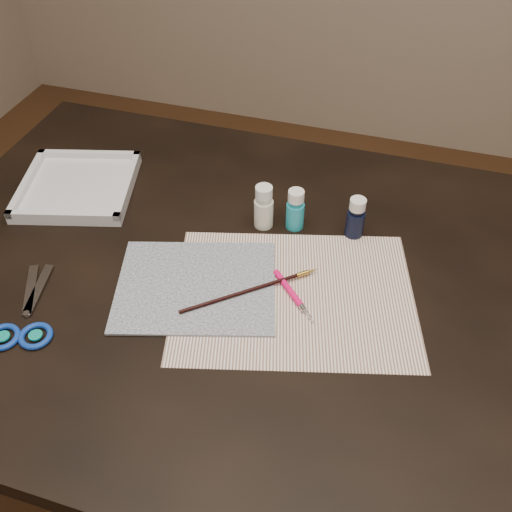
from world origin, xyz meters
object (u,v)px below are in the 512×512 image
(scissors, at_px, (24,306))
(paint_bottle_white, at_px, (264,207))
(canvas, at_px, (196,286))
(paint_bottle_navy, at_px, (356,218))
(paper, at_px, (294,295))
(paint_bottle_cyan, at_px, (295,209))
(palette_tray, at_px, (78,186))

(scissors, bearing_deg, paint_bottle_white, -71.80)
(canvas, distance_m, paint_bottle_navy, 0.32)
(paper, height_order, paint_bottle_navy, paint_bottle_navy)
(canvas, relative_size, paint_bottle_navy, 3.25)
(paint_bottle_cyan, relative_size, scissors, 0.40)
(canvas, relative_size, scissors, 1.30)
(paint_bottle_navy, distance_m, palette_tray, 0.57)
(paper, bearing_deg, palette_tray, 162.77)
(paint_bottle_white, height_order, paint_bottle_navy, paint_bottle_white)
(paint_bottle_white, distance_m, palette_tray, 0.40)
(paint_bottle_navy, bearing_deg, canvas, -137.58)
(canvas, distance_m, scissors, 0.28)
(paint_bottle_white, relative_size, palette_tray, 0.40)
(paper, distance_m, paint_bottle_cyan, 0.18)
(paint_bottle_cyan, bearing_deg, paint_bottle_navy, 4.70)
(canvas, height_order, paint_bottle_navy, paint_bottle_navy)
(paint_bottle_white, xyz_separation_m, scissors, (-0.32, -0.32, -0.04))
(paper, height_order, canvas, canvas)
(canvas, distance_m, paint_bottle_cyan, 0.24)
(canvas, xyz_separation_m, paint_bottle_navy, (0.23, 0.21, 0.04))
(paint_bottle_white, relative_size, paint_bottle_cyan, 1.07)
(paper, xyz_separation_m, paint_bottle_navy, (0.07, 0.18, 0.04))
(paint_bottle_white, relative_size, paint_bottle_navy, 1.08)
(paint_bottle_cyan, xyz_separation_m, paint_bottle_navy, (0.11, 0.01, -0.00))
(canvas, relative_size, palette_tray, 1.22)
(paper, bearing_deg, canvas, -169.73)
(paper, distance_m, palette_tray, 0.52)
(paper, bearing_deg, paint_bottle_navy, 69.45)
(palette_tray, bearing_deg, paper, -17.23)
(paint_bottle_navy, bearing_deg, paper, -110.55)
(scissors, bearing_deg, paint_bottle_cyan, -75.45)
(canvas, bearing_deg, palette_tray, 150.92)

